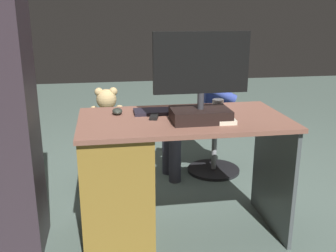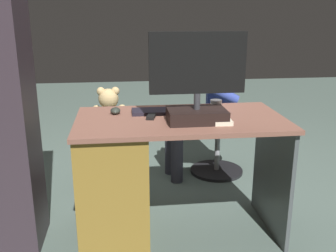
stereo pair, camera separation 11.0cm
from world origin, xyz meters
name	(u,v)px [view 1 (the left image)]	position (x,y,z in m)	size (l,w,h in m)	color
ground_plane	(170,200)	(0.00, 0.00, 0.00)	(10.00, 10.00, 0.00)	#4F6058
desk	(132,177)	(0.31, 0.44, 0.40)	(1.21, 0.66, 0.75)	brown
monitor	(201,90)	(-0.08, 0.53, 0.93)	(0.53, 0.21, 0.49)	black
keyboard	(168,111)	(0.07, 0.31, 0.76)	(0.42, 0.14, 0.02)	black
computer_mouse	(117,111)	(0.38, 0.30, 0.77)	(0.06, 0.10, 0.04)	#2A2F28
cup	(218,106)	(-0.22, 0.38, 0.80)	(0.07, 0.07, 0.09)	white
tv_remote	(155,116)	(0.16, 0.40, 0.76)	(0.04, 0.15, 0.02)	black
notebook_binder	(211,117)	(-0.15, 0.49, 0.77)	(0.22, 0.30, 0.02)	beige
office_chair_teddy	(109,158)	(0.44, -0.32, 0.24)	(0.48, 0.48, 0.44)	black
teddy_bear	(107,113)	(0.44, -0.33, 0.60)	(0.26, 0.26, 0.36)	tan
visitor_chair	(214,143)	(-0.46, -0.47, 0.26)	(0.45, 0.45, 0.44)	black
person	(206,98)	(-0.37, -0.45, 0.66)	(0.57, 0.53, 1.14)	#2E3E8C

